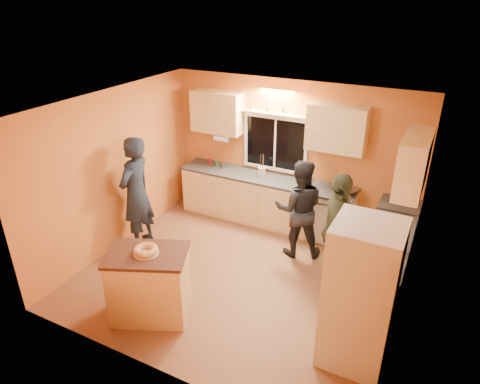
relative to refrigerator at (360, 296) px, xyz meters
The scene contains 14 objects.
ground 2.24m from the refrigerator, 157.06° to the left, with size 4.50×4.50×0.00m, color brown.
room_shell 2.26m from the refrigerator, 145.60° to the left, with size 4.54×4.04×2.61m.
back_counter 3.16m from the refrigerator, 126.89° to the left, with size 4.23×0.62×0.90m.
right_counter 1.38m from the refrigerator, 87.36° to the left, with size 0.62×1.84×0.90m.
refrigerator is the anchor object (origin of this frame).
island 2.63m from the refrigerator, 169.49° to the right, with size 1.18×1.02×0.96m.
bundt_pastry 2.60m from the refrigerator, 169.49° to the right, with size 0.31×0.31×0.09m, color tan.
person_left 3.88m from the refrigerator, 167.53° to the left, with size 0.69×0.46×1.91m, color black.
person_center 2.24m from the refrigerator, 127.00° to the left, with size 0.79×0.61×1.62m, color black.
person_right 1.45m from the refrigerator, 115.32° to the left, with size 1.01×0.42×1.73m, color #353D27.
mixing_bowl 2.65m from the refrigerator, 107.37° to the left, with size 0.35×0.35×0.09m, color black.
utensil_crock 3.43m from the refrigerator, 132.77° to the left, with size 0.14×0.14×0.17m, color beige.
potted_plant 1.24m from the refrigerator, 83.68° to the left, with size 0.25×0.22×0.28m, color gray.
red_box 1.85m from the refrigerator, 87.27° to the left, with size 0.16×0.12×0.07m, color #A91A23.
Camera 1 is at (2.41, -4.73, 3.96)m, focal length 32.00 mm.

